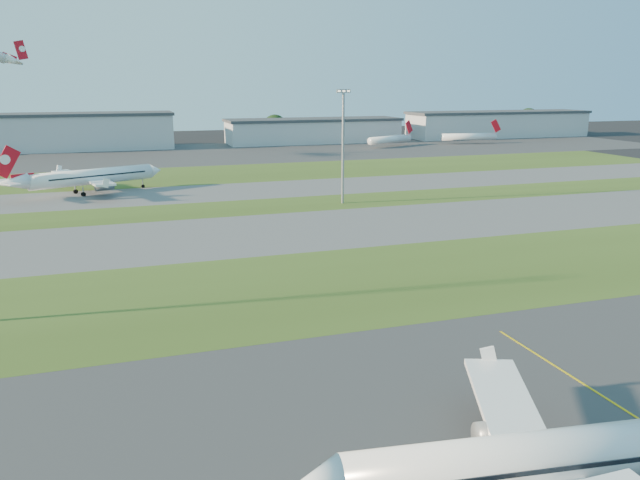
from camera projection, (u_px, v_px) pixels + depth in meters
name	position (u px, v px, depth m)	size (l,w,h in m)	color
grass_strip_a	(380.00, 279.00, 88.59)	(300.00, 34.00, 0.01)	#334918
taxiway_a	(311.00, 229.00, 118.97)	(300.00, 32.00, 0.01)	#515154
grass_strip_b	(278.00, 206.00, 141.98)	(300.00, 18.00, 0.01)	#334918
taxiway_b	(256.00, 190.00, 162.23)	(300.00, 26.00, 0.01)	#515154
grass_strip_c	(233.00, 173.00, 192.61)	(300.00, 40.00, 0.01)	#334918
apron_far	(205.00, 153.00, 247.84)	(400.00, 80.00, 0.01)	#333335
airliner_parked	(553.00, 458.00, 39.97)	(33.92, 28.61, 10.61)	white
airliner_taxiing	(91.00, 177.00, 156.27)	(36.04, 30.61, 11.91)	white
mini_jet_near	(390.00, 139.00, 272.62)	(26.63, 13.92, 9.48)	white
mini_jet_far	(469.00, 137.00, 285.86)	(28.58, 6.50, 9.48)	white
light_mast_centre	(343.00, 139.00, 141.09)	(3.20, 0.70, 25.80)	gray
hangar_west	(85.00, 131.00, 259.88)	(71.40, 23.00, 15.20)	#A8ABB0
hangar_east	(314.00, 130.00, 290.84)	(81.60, 23.00, 11.20)	#A8ABB0
hangar_far_east	(498.00, 124.00, 321.08)	(96.90, 23.00, 13.20)	#A8ABB0
tree_mid_west	(146.00, 132.00, 278.06)	(9.90, 9.90, 10.80)	black
tree_mid_east	(275.00, 127.00, 298.87)	(11.55, 11.55, 12.60)	black
tree_east	(418.00, 125.00, 320.05)	(10.45, 10.45, 11.40)	black
tree_far_east	(528.00, 120.00, 344.75)	(12.65, 12.65, 13.80)	black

